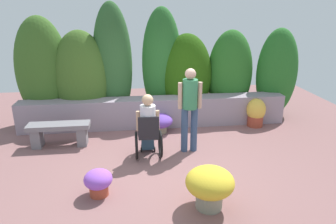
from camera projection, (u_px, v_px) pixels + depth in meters
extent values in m
plane|color=#845959|center=(163.00, 160.00, 6.22)|extent=(11.42, 11.42, 0.00)
cube|color=gray|center=(155.00, 112.00, 7.89)|extent=(6.62, 0.49, 0.73)
ellipsoid|color=#3B6324|center=(43.00, 72.00, 7.80)|extent=(1.33, 0.93, 2.71)
ellipsoid|color=#3F6323|center=(82.00, 78.00, 7.86)|extent=(1.36, 0.95, 2.37)
ellipsoid|color=#305E2D|center=(113.00, 64.00, 7.94)|extent=(0.98, 0.68, 3.03)
ellipsoid|color=#2A692A|center=(162.00, 64.00, 8.25)|extent=(1.04, 0.73, 2.90)
ellipsoid|color=#26520E|center=(186.00, 77.00, 8.30)|extent=(1.35, 0.95, 2.25)
ellipsoid|color=#296823|center=(230.00, 74.00, 8.46)|extent=(1.22, 0.86, 2.33)
ellipsoid|color=#276A26|center=(277.00, 73.00, 8.43)|extent=(1.12, 0.78, 2.38)
cube|color=slate|center=(37.00, 138.00, 6.76)|extent=(0.20, 0.33, 0.41)
cube|color=slate|center=(82.00, 136.00, 6.87)|extent=(0.20, 0.33, 0.41)
cube|color=slate|center=(59.00, 126.00, 6.73)|extent=(1.31, 0.38, 0.10)
cube|color=black|center=(148.00, 134.00, 6.19)|extent=(0.40, 0.40, 0.06)
cube|color=black|center=(149.00, 127.00, 5.94)|extent=(0.40, 0.04, 0.40)
cube|color=black|center=(148.00, 146.00, 6.62)|extent=(0.28, 0.12, 0.03)
torus|color=black|center=(136.00, 145.00, 6.23)|extent=(0.05, 0.56, 0.56)
torus|color=black|center=(160.00, 144.00, 6.29)|extent=(0.05, 0.56, 0.56)
cylinder|color=black|center=(141.00, 150.00, 6.55)|extent=(0.03, 0.10, 0.10)
cylinder|color=black|center=(155.00, 149.00, 6.58)|extent=(0.03, 0.10, 0.10)
cube|color=#2F4D65|center=(148.00, 127.00, 6.24)|extent=(0.30, 0.40, 0.16)
cube|color=#2F4D65|center=(148.00, 139.00, 6.54)|extent=(0.26, 0.14, 0.43)
cylinder|color=silver|center=(148.00, 118.00, 6.05)|extent=(0.30, 0.30, 0.50)
cylinder|color=tan|center=(138.00, 121.00, 6.11)|extent=(0.08, 0.08, 0.40)
cylinder|color=tan|center=(157.00, 120.00, 6.15)|extent=(0.08, 0.08, 0.40)
sphere|color=tan|center=(148.00, 100.00, 5.93)|extent=(0.22, 0.22, 0.22)
cylinder|color=#344B6E|center=(184.00, 130.00, 6.48)|extent=(0.14, 0.14, 0.94)
cylinder|color=#344B6E|center=(194.00, 130.00, 6.50)|extent=(0.14, 0.14, 0.94)
cylinder|color=#367E52|center=(190.00, 94.00, 6.24)|extent=(0.30, 0.30, 0.60)
cylinder|color=tan|center=(180.00, 96.00, 6.22)|extent=(0.09, 0.09, 0.54)
cylinder|color=tan|center=(200.00, 95.00, 6.27)|extent=(0.09, 0.09, 0.54)
sphere|color=tan|center=(191.00, 74.00, 6.10)|extent=(0.22, 0.22, 0.22)
cylinder|color=#A7442E|center=(99.00, 189.00, 5.06)|extent=(0.30, 0.30, 0.21)
ellipsoid|color=#19521D|center=(98.00, 182.00, 5.01)|extent=(0.33, 0.33, 0.11)
ellipsoid|color=#9851D2|center=(98.00, 179.00, 5.00)|extent=(0.46, 0.46, 0.31)
cylinder|color=gray|center=(209.00, 198.00, 4.74)|extent=(0.41, 0.41, 0.31)
ellipsoid|color=#224815|center=(210.00, 186.00, 4.67)|extent=(0.45, 0.45, 0.15)
ellipsoid|color=gold|center=(210.00, 182.00, 4.65)|extent=(0.74, 0.74, 0.44)
cylinder|color=#A03E2B|center=(255.00, 121.00, 7.95)|extent=(0.39, 0.39, 0.28)
ellipsoid|color=#356936|center=(256.00, 113.00, 7.88)|extent=(0.43, 0.43, 0.20)
ellipsoid|color=gold|center=(256.00, 110.00, 7.85)|extent=(0.47, 0.47, 0.57)
cylinder|color=gray|center=(160.00, 128.00, 7.56)|extent=(0.35, 0.35, 0.21)
ellipsoid|color=#274A13|center=(160.00, 123.00, 7.51)|extent=(0.39, 0.39, 0.11)
ellipsoid|color=#6B41B0|center=(160.00, 121.00, 7.49)|extent=(0.62, 0.62, 0.32)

